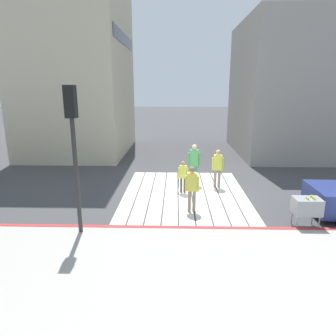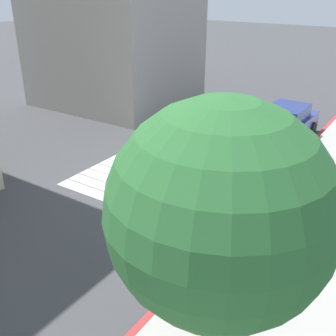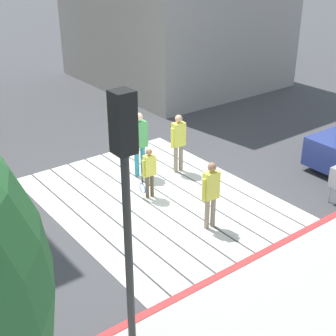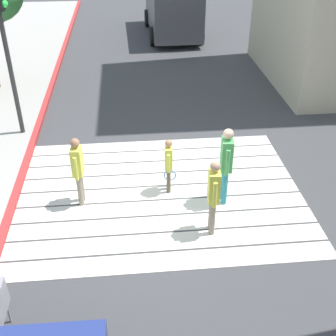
# 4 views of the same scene
# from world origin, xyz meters

# --- Properties ---
(ground_plane) EXTENTS (120.00, 120.00, 0.00)m
(ground_plane) POSITION_xyz_m (0.00, 0.00, 0.00)
(ground_plane) COLOR #424244
(crosswalk_stripes) EXTENTS (6.40, 4.90, 0.01)m
(crosswalk_stripes) POSITION_xyz_m (0.00, 0.00, 0.01)
(crosswalk_stripes) COLOR silver
(crosswalk_stripes) RESTS_ON ground
(sidewalk_west) EXTENTS (4.80, 40.00, 0.12)m
(sidewalk_west) POSITION_xyz_m (-5.60, 0.00, 0.06)
(sidewalk_west) COLOR #ADA8A0
(sidewalk_west) RESTS_ON ground
(curb_painted) EXTENTS (0.16, 40.00, 0.13)m
(curb_painted) POSITION_xyz_m (-3.25, 0.00, 0.07)
(curb_painted) COLOR #BC3333
(curb_painted) RESTS_ON ground
(building_far_north) EXTENTS (8.00, 6.04, 12.94)m
(building_far_north) POSITION_xyz_m (8.50, 6.66, 6.47)
(building_far_north) COLOR beige
(building_far_north) RESTS_ON ground
(building_far_south) EXTENTS (8.00, 7.04, 8.21)m
(building_far_south) POSITION_xyz_m (8.50, -7.18, 4.10)
(building_far_south) COLOR gray
(building_far_south) RESTS_ON ground
(traffic_light_corner) EXTENTS (0.39, 0.28, 4.24)m
(traffic_light_corner) POSITION_xyz_m (-3.58, 3.12, 3.04)
(traffic_light_corner) COLOR #2D2D2D
(traffic_light_corner) RESTS_ON ground
(tennis_ball_cart) EXTENTS (0.56, 0.80, 1.02)m
(tennis_ball_cart) POSITION_xyz_m (-2.90, -3.61, 0.70)
(tennis_ball_cart) COLOR #99999E
(tennis_ball_cart) RESTS_ON ground
(pedestrian_adult_lead) EXTENTS (0.24, 0.47, 1.61)m
(pedestrian_adult_lead) POSITION_xyz_m (-1.74, -0.19, 0.94)
(pedestrian_adult_lead) COLOR gray
(pedestrian_adult_lead) RESTS_ON ground
(pedestrian_adult_trailing) EXTENTS (0.24, 0.49, 1.66)m
(pedestrian_adult_trailing) POSITION_xyz_m (0.93, -1.41, 0.97)
(pedestrian_adult_trailing) COLOR gray
(pedestrian_adult_trailing) RESTS_ON ground
(pedestrian_adult_side) EXTENTS (0.27, 0.52, 1.80)m
(pedestrian_adult_side) POSITION_xyz_m (1.37, -0.43, 1.05)
(pedestrian_adult_side) COLOR teal
(pedestrian_adult_side) RESTS_ON ground
(pedestrian_child_with_racket) EXTENTS (0.29, 0.41, 1.33)m
(pedestrian_child_with_racket) POSITION_xyz_m (0.21, 0.08, 0.75)
(pedestrian_child_with_racket) COLOR brown
(pedestrian_child_with_racket) RESTS_ON ground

